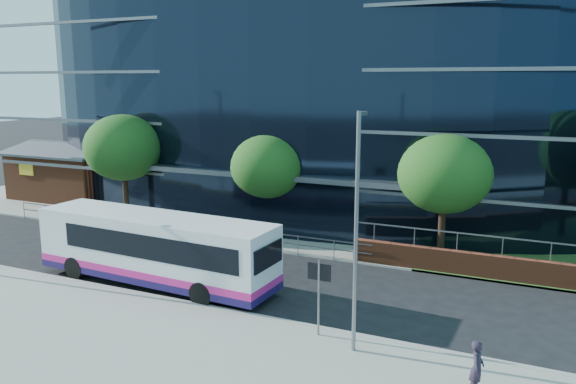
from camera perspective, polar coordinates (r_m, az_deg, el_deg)
The scene contains 16 objects.
ground at distance 23.88m, azimuth -5.77°, elevation -11.11°, with size 200.00×200.00×0.00m, color black.
pavement_near at distance 20.09m, azimuth -13.20°, elevation -15.66°, with size 80.00×8.00×0.15m, color gray.
kerb at distance 23.06m, azimuth -7.05°, elevation -11.77°, with size 80.00×0.25×0.16m, color gray.
yellow_line_outer at distance 23.25m, azimuth -6.78°, elevation -11.77°, with size 80.00×0.08×0.01m, color gold.
yellow_line_inner at distance 23.37m, azimuth -6.59°, elevation -11.64°, with size 80.00×0.08×0.01m, color gold.
far_forecourt at distance 35.78m, azimuth -5.29°, elevation -3.38°, with size 50.00×8.00×0.10m, color gray.
glass_office at distance 42.70m, azimuth 3.52°, elevation 9.82°, with size 44.00×23.10×16.00m.
brick_pavilion at distance 47.03m, azimuth -21.00°, elevation 1.80°, with size 8.60×6.66×4.40m.
guard_railings at distance 33.39m, azimuth -11.71°, elevation -3.27°, with size 24.00×0.05×1.10m.
street_sign at distance 19.94m, azimuth 3.17°, elevation -9.07°, with size 0.85×0.09×2.80m.
tree_far_a at distance 37.28m, azimuth -16.40°, elevation 4.34°, with size 4.95×4.95×6.98m.
tree_far_b at distance 32.25m, azimuth -2.10°, elevation 2.60°, with size 4.29×4.29×6.05m.
tree_far_c at distance 28.72m, azimuth 15.62°, elevation 1.77°, with size 4.62×4.62×6.51m.
streetlight_east at distance 18.25m, azimuth 6.98°, elevation -3.52°, with size 0.15×0.77×8.00m.
city_bus at distance 25.92m, azimuth -13.21°, elevation -5.61°, with size 11.81×3.26×3.17m.
pedestrian at distance 17.74m, azimuth 18.64°, elevation -16.56°, with size 0.60×0.39×1.63m, color black.
Camera 1 is at (11.20, -19.04, 9.08)m, focal length 35.00 mm.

